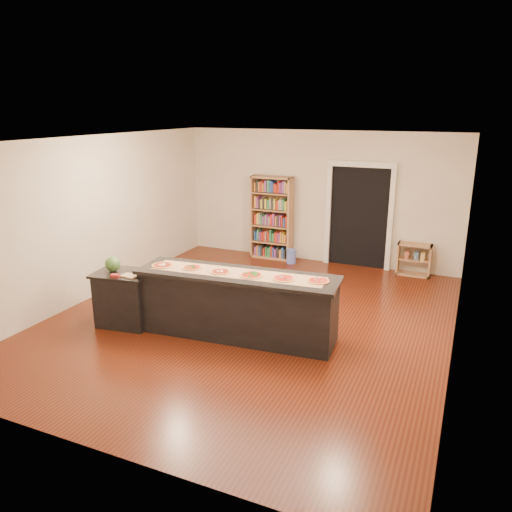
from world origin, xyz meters
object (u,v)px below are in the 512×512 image
at_px(bookshelf, 272,218).
at_px(waste_bin, 291,256).
at_px(low_shelf, 414,259).
at_px(kitchen_island, 237,305).
at_px(watermelon, 113,264).
at_px(side_counter, 125,298).

bearing_deg(bookshelf, waste_bin, -20.02).
bearing_deg(low_shelf, kitchen_island, -117.37).
distance_m(kitchen_island, bookshelf, 4.05).
relative_size(bookshelf, waste_bin, 5.98).
height_order(bookshelf, low_shelf, bookshelf).
relative_size(bookshelf, watermelon, 7.87).
height_order(kitchen_island, waste_bin, kitchen_island).
distance_m(kitchen_island, waste_bin, 3.75).
distance_m(kitchen_island, side_counter, 1.79).
bearing_deg(bookshelf, side_counter, -99.70).
distance_m(low_shelf, watermelon, 5.85).
distance_m(bookshelf, watermelon, 4.33).
xyz_separation_m(kitchen_island, watermelon, (-1.93, -0.34, 0.48)).
bearing_deg(waste_bin, side_counter, -107.44).
bearing_deg(low_shelf, bookshelf, -179.59).
xyz_separation_m(side_counter, watermelon, (-0.17, -0.01, 0.54)).
height_order(kitchen_island, low_shelf, kitchen_island).
xyz_separation_m(low_shelf, waste_bin, (-2.52, -0.22, -0.18)).
distance_m(bookshelf, waste_bin, 0.96).
distance_m(bookshelf, low_shelf, 3.12).
bearing_deg(side_counter, kitchen_island, 2.77).
bearing_deg(side_counter, waste_bin, 64.46).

